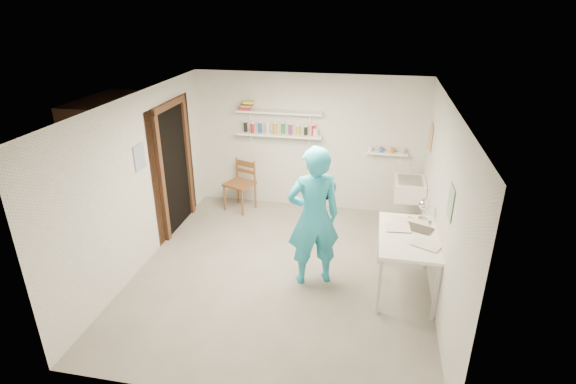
% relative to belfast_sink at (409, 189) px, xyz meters
% --- Properties ---
extents(floor, '(4.00, 4.50, 0.02)m').
position_rel_belfast_sink_xyz_m(floor, '(-1.75, -1.70, -0.71)').
color(floor, slate).
rests_on(floor, ground).
extents(ceiling, '(4.00, 4.50, 0.02)m').
position_rel_belfast_sink_xyz_m(ceiling, '(-1.75, -1.70, 1.71)').
color(ceiling, silver).
rests_on(ceiling, wall_back).
extents(wall_back, '(4.00, 0.02, 2.40)m').
position_rel_belfast_sink_xyz_m(wall_back, '(-1.75, 0.56, 0.50)').
color(wall_back, silver).
rests_on(wall_back, ground).
extents(wall_front, '(4.00, 0.02, 2.40)m').
position_rel_belfast_sink_xyz_m(wall_front, '(-1.75, -3.96, 0.50)').
color(wall_front, silver).
rests_on(wall_front, ground).
extents(wall_left, '(0.02, 4.50, 2.40)m').
position_rel_belfast_sink_xyz_m(wall_left, '(-3.76, -1.70, 0.50)').
color(wall_left, silver).
rests_on(wall_left, ground).
extents(wall_right, '(0.02, 4.50, 2.40)m').
position_rel_belfast_sink_xyz_m(wall_right, '(0.26, -1.70, 0.50)').
color(wall_right, silver).
rests_on(wall_right, ground).
extents(doorway_recess, '(0.02, 0.90, 2.00)m').
position_rel_belfast_sink_xyz_m(doorway_recess, '(-3.74, -0.65, 0.30)').
color(doorway_recess, black).
rests_on(doorway_recess, wall_left).
extents(corridor_box, '(1.40, 1.50, 2.10)m').
position_rel_belfast_sink_xyz_m(corridor_box, '(-4.45, -0.65, 0.35)').
color(corridor_box, brown).
rests_on(corridor_box, ground).
extents(door_lintel, '(0.06, 1.05, 0.10)m').
position_rel_belfast_sink_xyz_m(door_lintel, '(-3.72, -0.65, 1.35)').
color(door_lintel, brown).
rests_on(door_lintel, wall_left).
extents(door_jamb_near, '(0.06, 0.10, 2.00)m').
position_rel_belfast_sink_xyz_m(door_jamb_near, '(-3.72, -1.15, 0.30)').
color(door_jamb_near, brown).
rests_on(door_jamb_near, ground).
extents(door_jamb_far, '(0.06, 0.10, 2.00)m').
position_rel_belfast_sink_xyz_m(door_jamb_far, '(-3.72, -0.15, 0.30)').
color(door_jamb_far, brown).
rests_on(door_jamb_far, ground).
extents(shelf_lower, '(1.50, 0.22, 0.03)m').
position_rel_belfast_sink_xyz_m(shelf_lower, '(-2.25, 0.43, 0.65)').
color(shelf_lower, white).
rests_on(shelf_lower, wall_back).
extents(shelf_upper, '(1.50, 0.22, 0.03)m').
position_rel_belfast_sink_xyz_m(shelf_upper, '(-2.25, 0.43, 1.05)').
color(shelf_upper, white).
rests_on(shelf_upper, wall_back).
extents(ledge_shelf, '(0.70, 0.14, 0.03)m').
position_rel_belfast_sink_xyz_m(ledge_shelf, '(-0.40, 0.47, 0.42)').
color(ledge_shelf, white).
rests_on(ledge_shelf, wall_back).
extents(poster_left, '(0.01, 0.28, 0.36)m').
position_rel_belfast_sink_xyz_m(poster_left, '(-3.74, -1.65, 0.85)').
color(poster_left, '#334C7F').
rests_on(poster_left, wall_left).
extents(poster_right_a, '(0.01, 0.34, 0.42)m').
position_rel_belfast_sink_xyz_m(poster_right_a, '(0.24, 0.10, 0.85)').
color(poster_right_a, '#995933').
rests_on(poster_right_a, wall_right).
extents(poster_right_b, '(0.01, 0.30, 0.38)m').
position_rel_belfast_sink_xyz_m(poster_right_b, '(0.24, -2.25, 0.80)').
color(poster_right_b, '#3F724C').
rests_on(poster_right_b, wall_right).
extents(belfast_sink, '(0.48, 0.60, 0.30)m').
position_rel_belfast_sink_xyz_m(belfast_sink, '(0.00, 0.00, 0.00)').
color(belfast_sink, white).
rests_on(belfast_sink, wall_right).
extents(man, '(0.82, 0.69, 1.91)m').
position_rel_belfast_sink_xyz_m(man, '(-1.31, -1.82, 0.26)').
color(man, '#28A8CA').
rests_on(man, ground).
extents(wall_clock, '(0.33, 0.16, 0.34)m').
position_rel_belfast_sink_xyz_m(wall_clock, '(-1.23, -1.61, 0.58)').
color(wall_clock, beige).
rests_on(wall_clock, man).
extents(wooden_chair, '(0.59, 0.58, 0.99)m').
position_rel_belfast_sink_xyz_m(wooden_chair, '(-2.91, 0.14, -0.21)').
color(wooden_chair, brown).
rests_on(wooden_chair, ground).
extents(work_table, '(0.73, 1.21, 0.81)m').
position_rel_belfast_sink_xyz_m(work_table, '(-0.11, -1.79, -0.30)').
color(work_table, white).
rests_on(work_table, ground).
extents(desk_lamp, '(0.15, 0.15, 0.15)m').
position_rel_belfast_sink_xyz_m(desk_lamp, '(0.09, -1.31, 0.33)').
color(desk_lamp, silver).
rests_on(desk_lamp, work_table).
extents(spray_cans, '(1.32, 0.06, 0.17)m').
position_rel_belfast_sink_xyz_m(spray_cans, '(-2.25, 0.43, 0.75)').
color(spray_cans, black).
rests_on(spray_cans, shelf_lower).
extents(book_stack, '(0.26, 0.14, 0.14)m').
position_rel_belfast_sink_xyz_m(book_stack, '(-2.81, 0.43, 1.14)').
color(book_stack, red).
rests_on(book_stack, shelf_upper).
extents(ledge_pots, '(0.48, 0.07, 0.09)m').
position_rel_belfast_sink_xyz_m(ledge_pots, '(-0.40, 0.47, 0.48)').
color(ledge_pots, silver).
rests_on(ledge_pots, ledge_shelf).
extents(papers, '(0.30, 0.22, 0.02)m').
position_rel_belfast_sink_xyz_m(papers, '(-0.11, -1.79, 0.12)').
color(papers, silver).
rests_on(papers, work_table).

